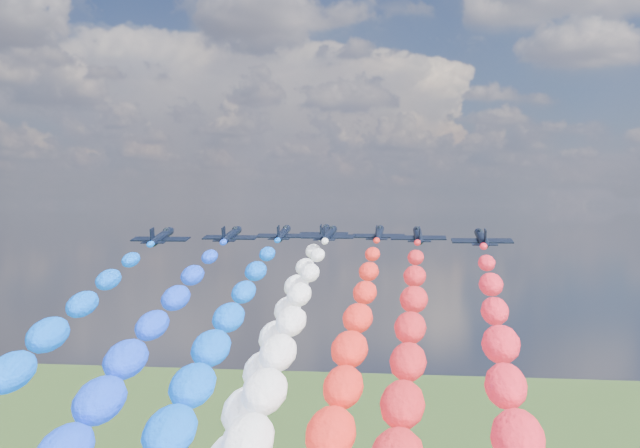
# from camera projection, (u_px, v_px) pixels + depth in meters

# --- Properties ---
(jet_0) EXTENTS (9.76, 13.38, 5.29)m
(jet_0) POSITION_uv_depth(u_px,v_px,m) (162.00, 237.00, 139.41)
(jet_0) COLOR black
(jet_1) EXTENTS (10.23, 13.72, 5.29)m
(jet_1) POSITION_uv_depth(u_px,v_px,m) (231.00, 235.00, 146.84)
(jet_1) COLOR black
(jet_2) EXTENTS (9.76, 13.38, 5.29)m
(jet_2) POSITION_uv_depth(u_px,v_px,m) (283.00, 234.00, 154.77)
(jet_2) COLOR black
(trail_2) EXTENTS (6.89, 122.30, 45.45)m
(trail_2) POSITION_uv_depth(u_px,v_px,m) (180.00, 431.00, 92.72)
(trail_2) COLOR blue
(jet_3) EXTENTS (10.59, 13.98, 5.29)m
(jet_3) POSITION_uv_depth(u_px,v_px,m) (329.00, 234.00, 151.14)
(jet_3) COLOR black
(trail_3) EXTENTS (6.89, 122.30, 45.45)m
(trail_3) POSITION_uv_depth(u_px,v_px,m) (254.00, 440.00, 89.09)
(trail_3) COLOR white
(jet_4) EXTENTS (9.95, 13.52, 5.29)m
(jet_4) POSITION_uv_depth(u_px,v_px,m) (324.00, 232.00, 163.72)
(jet_4) COLOR black
(trail_4) EXTENTS (6.89, 122.30, 45.45)m
(trail_4) POSITION_uv_depth(u_px,v_px,m) (255.00, 411.00, 101.68)
(trail_4) COLOR white
(jet_5) EXTENTS (9.87, 13.46, 5.29)m
(jet_5) POSITION_uv_depth(u_px,v_px,m) (379.00, 234.00, 153.91)
(jet_5) COLOR black
(trail_5) EXTENTS (6.89, 122.30, 45.45)m
(trail_5) POSITION_uv_depth(u_px,v_px,m) (339.00, 433.00, 91.87)
(trail_5) COLOR red
(jet_6) EXTENTS (10.65, 14.01, 5.29)m
(jet_6) POSITION_uv_depth(u_px,v_px,m) (418.00, 235.00, 145.13)
(jet_6) COLOR black
(jet_7) EXTENTS (10.57, 13.96, 5.29)m
(jet_7) POSITION_uv_depth(u_px,v_px,m) (482.00, 238.00, 132.43)
(jet_7) COLOR black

